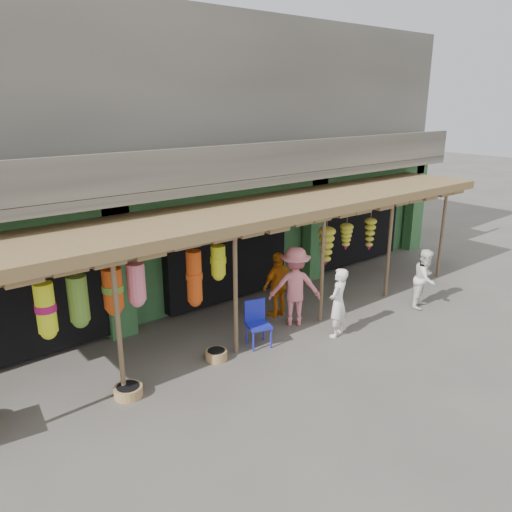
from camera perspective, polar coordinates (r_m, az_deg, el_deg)
ground at (r=11.61m, az=3.14°, el=-8.33°), size 80.00×80.00×0.00m
building at (r=14.53m, az=-9.77°, el=10.58°), size 16.40×6.80×7.00m
awning at (r=11.23m, az=-0.02°, el=4.70°), size 14.00×2.70×2.79m
blue_chair at (r=10.71m, az=0.11°, el=-7.37°), size 0.59×0.59×0.99m
basket_mid at (r=9.45m, az=-14.38°, el=-14.75°), size 0.56×0.56×0.19m
basket_right at (r=10.33m, az=-4.55°, el=-11.21°), size 0.47×0.47×0.20m
person_front at (r=11.13m, az=9.36°, el=-5.28°), size 0.67×0.54×1.58m
person_right at (r=13.23m, az=18.76°, el=-2.44°), size 0.87×0.76×1.51m
person_vendor at (r=12.00m, az=2.60°, el=-3.27°), size 0.96×0.42×1.61m
person_shopper at (r=11.54m, az=4.47°, el=-3.47°), size 1.38×1.28×1.87m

